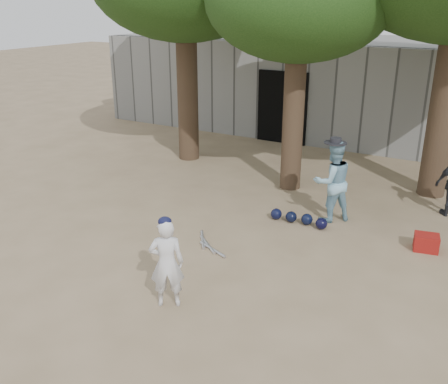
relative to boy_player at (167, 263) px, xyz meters
The scene contains 7 objects.
ground 1.71m from the boy_player, 126.67° to the left, with size 70.00×70.00×0.00m, color #937C5E.
boy_player is the anchor object (origin of this frame).
spectator_blue 4.26m from the boy_player, 75.17° to the left, with size 0.80×0.62×1.65m, color #85B7CE.
red_bag 4.78m from the boy_player, 50.48° to the left, with size 0.42×0.32×0.30m, color maroon.
back_building 11.66m from the boy_player, 94.63° to the left, with size 16.00×5.24×3.00m.
helmet_row 3.70m from the boy_player, 80.23° to the left, with size 1.19×0.29×0.23m.
bat_pile 2.04m from the boy_player, 103.92° to the left, with size 0.93×0.72×0.06m.
Camera 1 is at (4.74, -6.31, 4.20)m, focal length 40.00 mm.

